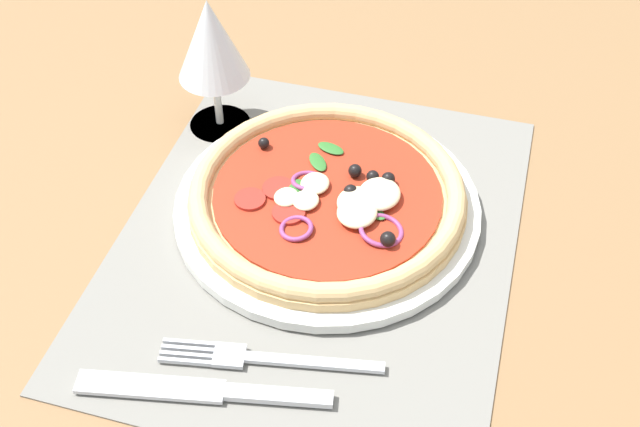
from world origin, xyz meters
TOP-DOWN VIEW (x-y plane):
  - ground_plane at (0.00, 0.00)cm, footprint 190.00×140.00cm
  - placemat at (0.00, 0.00)cm, footprint 44.03×35.36cm
  - plate at (3.57, -0.19)cm, footprint 28.62×28.62cm
  - pizza at (3.52, -0.28)cm, footprint 25.88×25.88cm
  - fork at (-14.05, 0.87)cm, footprint 4.64×17.99cm
  - knife at (-18.08, 4.19)cm, footprint 5.34×19.96cm
  - wine_glass at (13.28, 14.39)cm, footprint 7.20×7.20cm

SIDE VIEW (x-z plane):
  - ground_plane at x=0.00cm, z-range -2.40..0.00cm
  - placemat at x=0.00cm, z-range 0.00..0.40cm
  - fork at x=-14.05cm, z-range 0.40..0.84cm
  - knife at x=-18.08cm, z-range 0.35..0.96cm
  - plate at x=3.57cm, z-range 0.40..1.46cm
  - pizza at x=3.52cm, z-range 1.22..3.90cm
  - wine_glass at x=13.28cm, z-range 2.87..17.77cm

